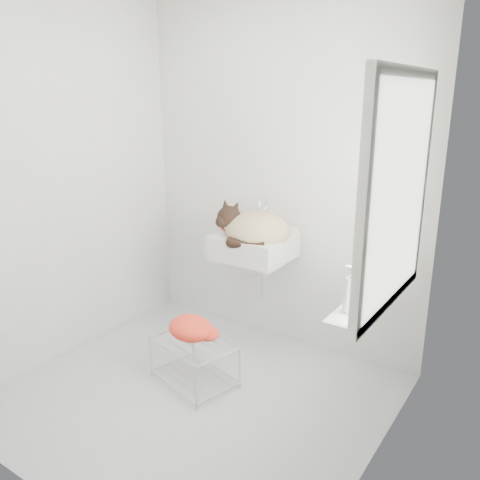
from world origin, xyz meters
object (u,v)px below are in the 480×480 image
Objects in this scene: cat at (253,230)px; wire_rack at (195,361)px; bottle_b at (371,295)px; bottle_a at (352,312)px; sink at (253,235)px; bottle_c at (382,284)px.

wire_rack is at bearing -95.88° from cat.
wire_rack is at bearing -177.57° from bottle_b.
bottle_a is (1.09, -0.20, 0.70)m from wire_rack.
cat is (0.01, -0.02, 0.04)m from sink.
sink is at bearing 158.98° from bottle_c.
bottle_a is 0.42m from bottle_c.
bottle_a is at bearing -38.08° from sink.
bottle_a is at bearing -90.00° from bottle_b.
bottle_c is at bearing 90.00° from bottle_a.
wire_rack is 1.31m from bottle_a.
wire_rack is at bearing 169.69° from bottle_a.
sink reaches higher than bottle_b.
bottle_b is at bearing 90.00° from bottle_a.
cat is 0.96m from wire_rack.
cat is at bearing 151.71° from bottle_b.
bottle_b is at bearing -90.00° from bottle_c.
sink is 1.19m from bottle_b.
cat is 2.67× the size of bottle_c.
sink is 1.04× the size of wire_rack.
bottle_c is (0.00, 0.17, 0.00)m from bottle_b.
bottle_c is (0.00, 0.42, 0.00)m from bottle_a.
sink reaches higher than bottle_a.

